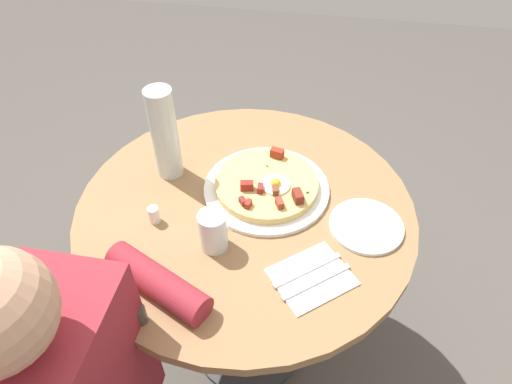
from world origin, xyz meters
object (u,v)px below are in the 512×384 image
dining_table (246,247)px  breakfast_pizza (267,184)px  pizza_plate (266,188)px  bread_plate (366,226)px  water_glass (213,231)px  fork (316,282)px  salt_shaker (154,215)px  pepper_shaker (140,315)px  water_bottle (165,134)px  knife (307,270)px

dining_table → breakfast_pizza: breakfast_pizza is taller
pizza_plate → bread_plate: size_ratio=1.83×
water_glass → bread_plate: bearing=108.8°
bread_plate → water_glass: (0.12, -0.36, 0.05)m
fork → salt_shaker: size_ratio=3.90×
salt_shaker → pizza_plate: bearing=121.8°
pizza_plate → pepper_shaker: 0.48m
water_glass → salt_shaker: bearing=-106.4°
pepper_shaker → breakfast_pizza: bearing=155.7°
fork → pizza_plate: bearing=80.3°
bread_plate → salt_shaker: salt_shaker is taller
breakfast_pizza → water_bottle: size_ratio=1.05×
pizza_plate → salt_shaker: salt_shaker is taller
pizza_plate → pepper_shaker: pepper_shaker is taller
bread_plate → water_glass: bearing=-71.2°
dining_table → fork: (0.21, 0.20, 0.18)m
bread_plate → knife: size_ratio=1.03×
fork → salt_shaker: bearing=125.0°
fork → knife: size_ratio=1.00×
pizza_plate → breakfast_pizza: size_ratio=1.22×
knife → pizza_plate: bearing=79.1°
breakfast_pizza → water_glass: 0.23m
knife → water_bottle: (-0.27, -0.41, 0.13)m
salt_shaker → pepper_shaker: same height
fork → bread_plate: bearing=20.5°
pizza_plate → water_bottle: bearing=-95.4°
water_glass → water_bottle: (-0.24, -0.19, 0.08)m
water_glass → breakfast_pizza: bearing=155.8°
salt_shaker → knife: bearing=77.5°
dining_table → water_bottle: bearing=-111.4°
knife → dining_table: bearing=95.1°
water_bottle → salt_shaker: (0.19, 0.02, -0.11)m
pizza_plate → fork: size_ratio=1.88×
bread_plate → knife: bread_plate is taller
knife → water_glass: bearing=130.9°
dining_table → bread_plate: 0.36m
fork → breakfast_pizza: bearing=80.2°
pizza_plate → water_bottle: (-0.03, -0.28, 0.13)m
fork → salt_shaker: (-0.12, -0.42, 0.02)m
pizza_plate → breakfast_pizza: bearing=46.0°
knife → water_glass: size_ratio=1.73×
dining_table → breakfast_pizza: size_ratio=3.20×
dining_table → bread_plate: bearing=85.9°
pizza_plate → knife: size_ratio=1.88×
fork → water_glass: (-0.07, -0.25, 0.05)m
bread_plate → pepper_shaker: size_ratio=3.94×
dining_table → pizza_plate: pizza_plate is taller
dining_table → knife: knife is taller
breakfast_pizza → knife: bearing=28.5°
fork → water_glass: water_glass is taller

